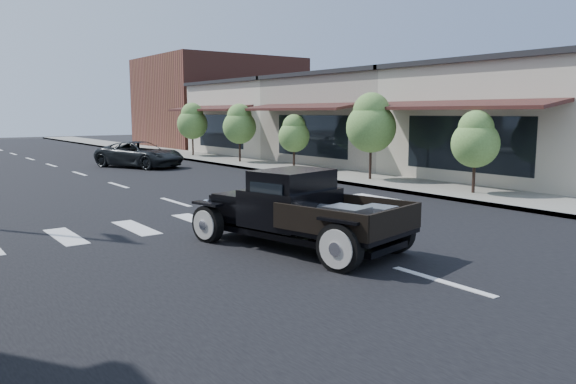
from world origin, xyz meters
TOP-DOWN VIEW (x-y plane):
  - ground at (0.00, 0.00)m, footprint 120.00×120.00m
  - road at (0.00, 15.00)m, footprint 14.00×80.00m
  - road_markings at (0.00, 10.00)m, footprint 12.00×60.00m
  - sidewalk_right at (8.50, 15.00)m, footprint 3.00×80.00m
  - storefront_near at (15.00, 4.00)m, footprint 10.00×9.00m
  - storefront_mid at (15.00, 13.00)m, footprint 10.00×9.00m
  - storefront_far at (15.00, 22.00)m, footprint 10.00×9.00m
  - far_building_right at (15.50, 32.00)m, footprint 11.00×10.00m
  - small_tree_a at (8.30, 2.40)m, footprint 1.53×1.53m
  - small_tree_b at (8.30, 7.12)m, footprint 1.93×1.93m
  - small_tree_c at (8.30, 12.11)m, footprint 1.44×1.44m
  - small_tree_d at (8.30, 16.91)m, footprint 1.76×1.76m
  - small_tree_e at (8.30, 22.40)m, footprint 1.83×1.83m
  - hotrod_pickup at (-0.46, 0.16)m, footprint 3.18×5.04m
  - second_car at (3.34, 18.27)m, footprint 3.87×5.10m

SIDE VIEW (x-z plane):
  - ground at x=0.00m, z-range 0.00..0.00m
  - road_markings at x=0.00m, z-range -0.03..0.03m
  - road at x=0.00m, z-range 0.00..0.02m
  - sidewalk_right at x=8.50m, z-range 0.00..0.15m
  - second_car at x=3.34m, z-range 0.00..1.29m
  - hotrod_pickup at x=-0.46m, z-range 0.00..1.62m
  - small_tree_c at x=8.30m, z-range 0.15..2.55m
  - small_tree_a at x=8.30m, z-range 0.15..2.70m
  - small_tree_d at x=8.30m, z-range 0.15..3.08m
  - small_tree_e at x=8.30m, z-range 0.15..3.20m
  - small_tree_b at x=8.30m, z-range 0.15..3.37m
  - storefront_near at x=15.00m, z-range 0.00..4.50m
  - storefront_mid at x=15.00m, z-range 0.00..4.50m
  - storefront_far at x=15.00m, z-range 0.00..4.50m
  - far_building_right at x=15.50m, z-range 0.00..7.00m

